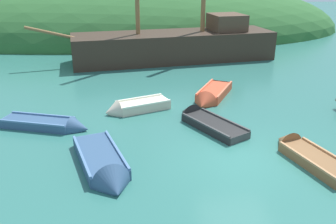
% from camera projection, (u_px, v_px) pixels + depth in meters
% --- Properties ---
extents(ground_plane, '(120.00, 120.00, 0.00)m').
position_uv_depth(ground_plane, '(239.00, 159.00, 11.96)').
color(ground_plane, '#2D6B60').
extents(shore_hill, '(46.42, 23.42, 10.72)m').
position_uv_depth(shore_hill, '(114.00, 30.00, 37.50)').
color(shore_hill, '#2D602D').
rests_on(shore_hill, ground).
extents(sailing_ship, '(16.34, 5.74, 12.21)m').
position_uv_depth(sailing_ship, '(176.00, 49.00, 24.75)').
color(sailing_ship, '#38281E').
rests_on(sailing_ship, ground).
extents(rowboat_outer_right, '(2.68, 3.56, 1.04)m').
position_uv_depth(rowboat_outer_right, '(204.00, 122.00, 14.60)').
color(rowboat_outer_right, black).
rests_on(rowboat_outer_right, ground).
extents(rowboat_near_dock, '(2.29, 3.90, 1.17)m').
position_uv_depth(rowboat_near_dock, '(104.00, 168.00, 11.19)').
color(rowboat_near_dock, '#335175').
rests_on(rowboat_near_dock, ground).
extents(rowboat_far, '(1.91, 3.41, 0.99)m').
position_uv_depth(rowboat_far, '(306.00, 155.00, 11.98)').
color(rowboat_far, brown).
rests_on(rowboat_far, ground).
extents(rowboat_center, '(3.71, 1.95, 0.91)m').
position_uv_depth(rowboat_center, '(51.00, 126.00, 14.25)').
color(rowboat_center, '#335175').
rests_on(rowboat_center, ground).
extents(rowboat_portside, '(2.57, 3.58, 1.05)m').
position_uv_depth(rowboat_portside, '(211.00, 96.00, 17.45)').
color(rowboat_portside, '#C64C2D').
rests_on(rowboat_portside, ground).
extents(rowboat_outer_left, '(3.06, 2.01, 0.97)m').
position_uv_depth(rowboat_outer_left, '(134.00, 108.00, 15.95)').
color(rowboat_outer_left, beige).
rests_on(rowboat_outer_left, ground).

